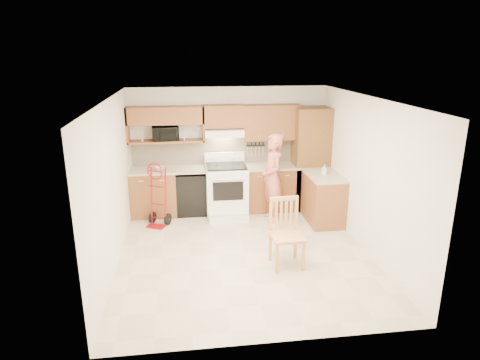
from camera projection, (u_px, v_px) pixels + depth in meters
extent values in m
cube|color=beige|center=(244.00, 253.00, 6.93)|extent=(4.00, 4.50, 0.02)
cube|color=white|center=(245.00, 98.00, 6.20)|extent=(4.00, 4.50, 0.02)
cube|color=white|center=(229.00, 148.00, 8.71)|extent=(4.00, 0.02, 2.50)
cube|color=white|center=(275.00, 243.00, 4.42)|extent=(4.00, 0.02, 2.50)
cube|color=white|center=(111.00, 185.00, 6.31)|extent=(0.02, 4.50, 2.50)
cube|color=white|center=(367.00, 175.00, 6.82)|extent=(0.02, 4.50, 2.50)
cube|color=beige|center=(229.00, 151.00, 8.70)|extent=(3.92, 0.03, 0.55)
cube|color=brown|center=(154.00, 193.00, 8.45)|extent=(0.90, 0.60, 0.90)
cube|color=black|center=(191.00, 193.00, 8.55)|extent=(0.60, 0.60, 0.85)
cube|color=brown|center=(270.00, 188.00, 8.75)|extent=(1.14, 0.60, 0.90)
cube|color=tan|center=(168.00, 170.00, 8.35)|extent=(1.50, 0.63, 0.04)
cube|color=tan|center=(271.00, 166.00, 8.61)|extent=(1.14, 0.63, 0.04)
cube|color=brown|center=(323.00, 199.00, 8.10)|extent=(0.60, 1.00, 0.90)
cube|color=tan|center=(325.00, 176.00, 7.97)|extent=(0.63, 1.00, 0.04)
cube|color=brown|center=(310.00, 159.00, 8.68)|extent=(0.70, 0.60, 2.10)
cube|color=brown|center=(165.00, 115.00, 8.17)|extent=(1.50, 0.33, 0.34)
cube|color=brown|center=(167.00, 141.00, 8.32)|extent=(1.50, 0.33, 0.04)
cube|color=brown|center=(223.00, 116.00, 8.32)|extent=(0.76, 0.33, 0.44)
cube|color=brown|center=(270.00, 122.00, 8.48)|extent=(1.14, 0.33, 0.70)
cube|color=white|center=(224.00, 132.00, 8.35)|extent=(0.76, 0.46, 0.14)
imported|color=black|center=(165.00, 133.00, 8.27)|extent=(0.54, 0.39, 0.28)
imported|color=#CB6353|center=(272.00, 178.00, 8.05)|extent=(0.47, 0.66, 1.70)
imported|color=white|center=(324.00, 169.00, 7.97)|extent=(0.11, 0.12, 0.19)
imported|color=white|center=(160.00, 168.00, 8.32)|extent=(0.23, 0.23, 0.05)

